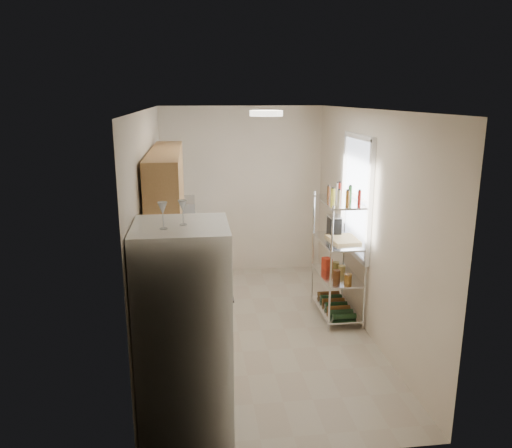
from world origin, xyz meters
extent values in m
cube|color=#B4A892|center=(0.00, 0.00, -0.01)|extent=(2.50, 4.40, 0.01)
cube|color=white|center=(0.00, 0.00, 2.60)|extent=(2.50, 4.40, 0.01)
cube|color=beige|center=(0.00, 2.21, 1.30)|extent=(2.50, 0.01, 2.60)
cube|color=beige|center=(0.00, -2.21, 1.30)|extent=(2.50, 0.01, 2.60)
cube|color=beige|center=(-1.25, 0.00, 1.30)|extent=(0.01, 4.40, 2.60)
cube|color=beige|center=(1.25, 0.00, 1.30)|extent=(0.01, 4.40, 2.60)
cube|color=#B07F4B|center=(-0.92, 0.44, 0.43)|extent=(0.60, 3.48, 0.86)
cube|color=gray|center=(-0.90, 0.44, 0.88)|extent=(0.63, 3.51, 0.04)
cube|color=#B7BABC|center=(-0.94, -0.70, 0.88)|extent=(0.52, 0.44, 0.04)
cube|color=#B7BABC|center=(-0.64, 1.80, 0.46)|extent=(0.01, 0.55, 0.72)
cube|color=#B07F4B|center=(-1.05, 0.10, 1.81)|extent=(0.33, 2.20, 0.72)
cube|color=#B7BABC|center=(-1.00, 0.90, 1.39)|extent=(0.50, 0.60, 0.12)
cube|color=white|center=(1.23, 0.35, 1.55)|extent=(0.06, 1.00, 1.46)
cube|color=silver|center=(1.00, 0.30, 0.10)|extent=(0.45, 0.90, 0.02)
cube|color=silver|center=(1.00, 0.30, 0.55)|extent=(0.45, 0.90, 0.02)
cube|color=silver|center=(1.00, 0.30, 1.00)|extent=(0.45, 0.90, 0.02)
cube|color=silver|center=(1.00, 0.30, 1.50)|extent=(0.45, 0.90, 0.02)
cylinder|color=silver|center=(0.79, -0.14, 0.78)|extent=(0.02, 0.02, 1.55)
cylinder|color=silver|center=(0.79, 0.74, 0.78)|extent=(0.02, 0.02, 1.55)
cylinder|color=silver|center=(1.22, -0.14, 0.78)|extent=(0.02, 0.02, 1.55)
cylinder|color=silver|center=(1.22, 0.74, 0.78)|extent=(0.02, 0.02, 1.55)
cylinder|color=white|center=(0.00, -0.30, 2.57)|extent=(0.34, 0.34, 0.05)
cube|color=white|center=(-0.87, -1.73, 0.89)|extent=(0.74, 0.74, 1.79)
cylinder|color=silver|center=(-0.99, 0.24, 1.00)|extent=(0.26, 0.26, 0.21)
cylinder|color=black|center=(-0.92, 0.67, 0.92)|extent=(0.30, 0.30, 0.04)
cylinder|color=black|center=(-0.89, 0.97, 0.92)|extent=(0.26, 0.26, 0.04)
cube|color=tan|center=(1.07, 0.27, 1.03)|extent=(0.39, 0.49, 0.03)
cube|color=black|center=(1.01, 0.53, 1.14)|extent=(0.15, 0.22, 0.25)
cube|color=#AF2A15|center=(0.93, 0.51, 0.64)|extent=(0.12, 0.15, 0.15)
camera|label=1|loc=(-0.76, -5.45, 2.74)|focal=35.00mm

